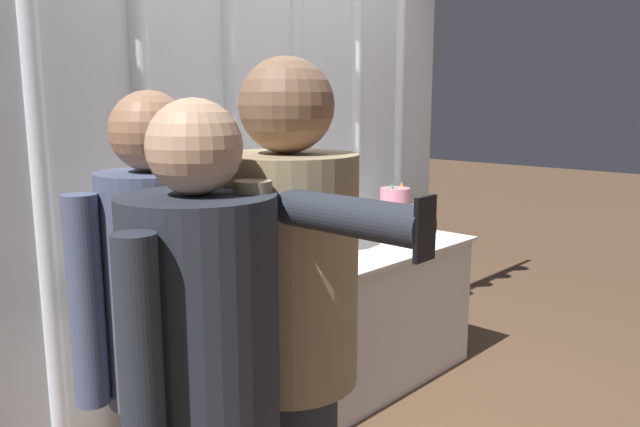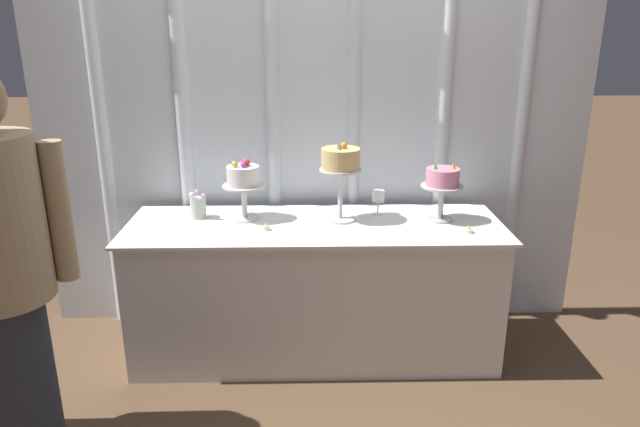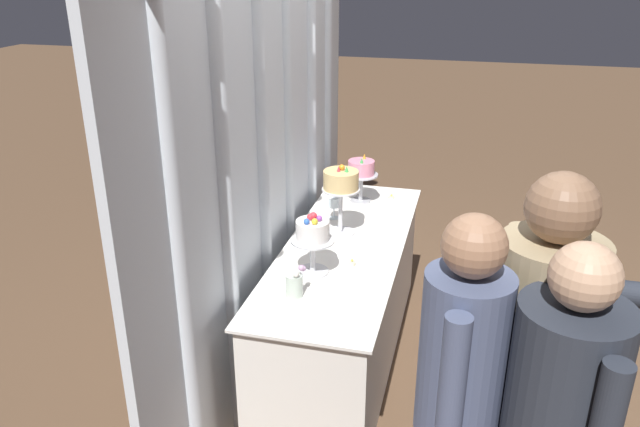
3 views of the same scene
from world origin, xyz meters
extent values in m
plane|color=brown|center=(0.00, 0.00, 0.00)|extent=(24.00, 24.00, 0.00)
cube|color=silver|center=(0.00, 0.53, 1.42)|extent=(3.18, 0.04, 2.83)
cylinder|color=silver|center=(-1.20, 0.51, 1.42)|extent=(0.07, 0.07, 2.83)
cylinder|color=silver|center=(-0.74, 0.51, 1.42)|extent=(0.09, 0.09, 2.83)
cylinder|color=silver|center=(-0.23, 0.51, 1.42)|extent=(0.08, 0.08, 2.83)
cylinder|color=silver|center=(0.23, 0.51, 1.42)|extent=(0.07, 0.07, 2.83)
cylinder|color=silver|center=(0.74, 0.51, 1.42)|extent=(0.08, 0.08, 2.83)
cylinder|color=silver|center=(1.19, 0.51, 1.42)|extent=(0.07, 0.07, 2.83)
cube|color=white|center=(0.00, 0.10, 0.37)|extent=(1.93, 0.61, 0.74)
cube|color=white|center=(0.00, 0.10, 0.75)|extent=(1.98, 0.66, 0.01)
cylinder|color=silver|center=(-0.38, 0.19, 0.76)|extent=(0.17, 0.17, 0.01)
cylinder|color=silver|center=(-0.38, 0.19, 0.85)|extent=(0.03, 0.03, 0.17)
cylinder|color=silver|center=(-0.38, 0.19, 0.94)|extent=(0.23, 0.23, 0.01)
cylinder|color=white|center=(-0.38, 0.19, 1.00)|extent=(0.17, 0.17, 0.10)
sphere|color=#DB333D|center=(-0.36, 0.19, 1.07)|extent=(0.04, 0.04, 0.04)
sphere|color=#DB333D|center=(-0.37, 0.21, 1.07)|extent=(0.03, 0.03, 0.03)
sphere|color=blue|center=(-0.43, 0.21, 1.07)|extent=(0.03, 0.03, 0.03)
sphere|color=yellow|center=(-0.42, 0.17, 1.07)|extent=(0.03, 0.03, 0.03)
sphere|color=purple|center=(-0.37, 0.16, 1.07)|extent=(0.03, 0.03, 0.03)
cylinder|color=silver|center=(0.14, 0.16, 0.76)|extent=(0.17, 0.17, 0.01)
cylinder|color=silver|center=(0.14, 0.16, 0.90)|extent=(0.02, 0.02, 0.26)
cylinder|color=silver|center=(0.14, 0.16, 1.04)|extent=(0.22, 0.22, 0.01)
cylinder|color=#DBB775|center=(0.14, 0.16, 1.10)|extent=(0.20, 0.20, 0.11)
sphere|color=orange|center=(0.15, 0.16, 1.17)|extent=(0.03, 0.03, 0.03)
cone|color=#DB333D|center=(0.13, 0.17, 1.16)|extent=(0.02, 0.02, 0.03)
cone|color=green|center=(0.13, 0.13, 1.17)|extent=(0.02, 0.02, 0.04)
cylinder|color=#B2B2B7|center=(0.67, 0.14, 0.76)|extent=(0.13, 0.13, 0.01)
cylinder|color=#B2B2B7|center=(0.67, 0.14, 0.86)|extent=(0.03, 0.03, 0.17)
cylinder|color=#B2B2B7|center=(0.67, 0.14, 0.95)|extent=(0.22, 0.22, 0.01)
cylinder|color=pink|center=(0.67, 0.14, 1.00)|extent=(0.17, 0.17, 0.09)
cone|color=orange|center=(0.72, 0.13, 1.06)|extent=(0.02, 0.02, 0.03)
cone|color=green|center=(0.63, 0.13, 1.06)|extent=(0.02, 0.02, 0.04)
cylinder|color=silver|center=(0.35, 0.25, 0.76)|extent=(0.06, 0.06, 0.00)
cylinder|color=silver|center=(0.35, 0.25, 0.80)|extent=(0.01, 0.01, 0.07)
cylinder|color=silver|center=(0.35, 0.25, 0.86)|extent=(0.07, 0.07, 0.06)
cylinder|color=#B2C1B2|center=(-0.63, 0.22, 0.82)|extent=(0.08, 0.08, 0.11)
sphere|color=#CC9EC6|center=(-0.59, 0.18, 0.89)|extent=(0.03, 0.03, 0.03)
sphere|color=#CC9EC6|center=(-0.62, 0.18, 0.91)|extent=(0.03, 0.03, 0.03)
sphere|color=white|center=(-0.66, 0.20, 0.89)|extent=(0.03, 0.03, 0.03)
cylinder|color=beige|center=(-0.25, 0.01, 0.77)|extent=(0.04, 0.04, 0.02)
sphere|color=#F9CC4C|center=(-0.25, 0.01, 0.79)|extent=(0.01, 0.01, 0.01)
cylinder|color=beige|center=(0.78, -0.05, 0.77)|extent=(0.04, 0.04, 0.02)
sphere|color=#F9CC4C|center=(0.78, -0.05, 0.79)|extent=(0.01, 0.01, 0.01)
cylinder|color=#4C5675|center=(-1.37, -0.59, 1.06)|extent=(0.32, 0.32, 0.60)
sphere|color=#A37556|center=(-1.37, -0.59, 1.47)|extent=(0.20, 0.20, 0.20)
cylinder|color=#4C5675|center=(-1.55, -0.56, 1.06)|extent=(0.08, 0.08, 0.53)
cylinder|color=#4C5675|center=(-1.18, -0.61, 1.06)|extent=(0.08, 0.08, 0.53)
cylinder|color=#9E8966|center=(-1.15, -0.85, 1.11)|extent=(0.49, 0.49, 0.60)
sphere|color=#846047|center=(-1.15, -0.85, 1.53)|extent=(0.24, 0.24, 0.24)
cylinder|color=#9E8966|center=(-1.35, -0.95, 1.11)|extent=(0.08, 0.08, 0.53)
cylinder|color=#9E8966|center=(-0.95, -0.75, 1.11)|extent=(0.08, 0.08, 0.53)
cylinder|color=#282D38|center=(-1.45, -0.89, 1.05)|extent=(0.45, 0.45, 0.59)
sphere|color=tan|center=(-1.45, -0.89, 1.45)|extent=(0.20, 0.20, 0.20)
cube|color=#664C84|center=(-1.45, -1.05, 1.08)|extent=(0.04, 0.02, 0.38)
cylinder|color=#282D38|center=(-1.65, -0.97, 1.05)|extent=(0.08, 0.08, 0.52)
cylinder|color=#282D38|center=(-1.26, -1.07, 1.31)|extent=(0.08, 0.52, 0.08)
cube|color=black|center=(-1.26, -1.33, 1.31)|extent=(0.06, 0.01, 0.12)
camera|label=1|loc=(-2.21, -1.96, 1.54)|focal=34.59mm
camera|label=2|loc=(-0.04, -2.79, 1.77)|focal=32.58mm
camera|label=3|loc=(-3.12, -0.55, 2.28)|focal=34.58mm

